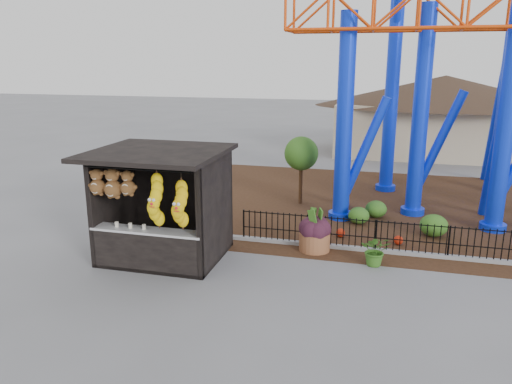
% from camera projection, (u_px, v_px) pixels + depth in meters
% --- Properties ---
extents(ground, '(120.00, 120.00, 0.00)m').
position_uv_depth(ground, '(257.00, 285.00, 12.50)').
color(ground, slate).
rests_on(ground, ground).
extents(mulch_bed, '(18.00, 12.00, 0.02)m').
position_uv_depth(mulch_bed, '(411.00, 208.00, 18.99)').
color(mulch_bed, '#331E11').
rests_on(mulch_bed, ground).
extents(curb, '(18.00, 0.18, 0.12)m').
position_uv_depth(curb, '(418.00, 254.00, 14.30)').
color(curb, gray).
rests_on(curb, ground).
extents(prize_booth, '(3.50, 3.40, 3.12)m').
position_uv_depth(prize_booth, '(159.00, 208.00, 13.70)').
color(prize_booth, black).
rests_on(prize_booth, ground).
extents(picket_fence, '(12.20, 0.06, 1.00)m').
position_uv_depth(picket_fence, '(453.00, 243.00, 13.97)').
color(picket_fence, black).
rests_on(picket_fence, ground).
extents(roller_coaster, '(11.00, 6.37, 10.82)m').
position_uv_depth(roller_coaster, '(459.00, 31.00, 17.27)').
color(roller_coaster, '#0E30F1').
rests_on(roller_coaster, ground).
extents(terracotta_planter, '(1.20, 1.20, 0.56)m').
position_uv_depth(terracotta_planter, '(314.00, 241.00, 14.69)').
color(terracotta_planter, '#935735').
rests_on(terracotta_planter, ground).
extents(planter_foliage, '(0.70, 0.70, 0.64)m').
position_uv_depth(planter_foliage, '(315.00, 222.00, 14.54)').
color(planter_foliage, '#311321').
rests_on(planter_foliage, terracotta_planter).
extents(potted_plant, '(0.81, 0.70, 0.88)m').
position_uv_depth(potted_plant, '(376.00, 250.00, 13.58)').
color(potted_plant, '#265E1B').
rests_on(potted_plant, ground).
extents(landscaping, '(7.57, 3.15, 0.70)m').
position_uv_depth(landscaping, '(430.00, 222.00, 16.41)').
color(landscaping, '#2F5C1B').
rests_on(landscaping, mulch_bed).
extents(pavilion, '(15.00, 15.00, 4.80)m').
position_uv_depth(pavilion, '(444.00, 102.00, 28.92)').
color(pavilion, '#BFAD8C').
rests_on(pavilion, ground).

